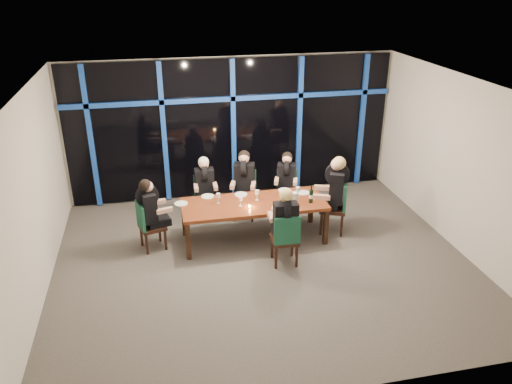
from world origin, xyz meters
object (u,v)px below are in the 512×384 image
dining_table (254,206)px  water_pitcher (294,198)px  diner_far_mid (244,175)px  diner_end_left (150,204)px  chair_far_mid (245,191)px  chair_near_mid (286,237)px  diner_far_right (287,174)px  diner_far_left (205,180)px  chair_end_right (338,204)px  chair_end_left (147,223)px  chair_far_right (286,189)px  chair_far_left (205,195)px  diner_end_right (335,184)px  wine_bottle (311,196)px  diner_near_mid (285,215)px

dining_table → water_pitcher: bearing=-15.0°
diner_far_mid → diner_end_left: (-1.83, -0.85, -0.04)m
diner_end_left → water_pitcher: 2.54m
chair_far_mid → chair_near_mid: (0.31, -1.98, -0.00)m
diner_far_right → diner_far_left: bearing=-163.3°
chair_end_right → diner_end_left: diner_end_left is taller
chair_near_mid → chair_end_right: bearing=-140.2°
chair_end_left → water_pitcher: size_ratio=4.24×
dining_table → diner_end_left: diner_end_left is taller
chair_far_right → chair_end_left: bearing=-142.2°
chair_end_left → water_pitcher: water_pitcher is taller
dining_table → chair_near_mid: chair_near_mid is taller
chair_far_left → diner_end_right: (2.29, -1.07, 0.49)m
chair_end_left → chair_end_right: size_ratio=0.89×
chair_far_left → diner_far_right: size_ratio=1.03×
diner_far_left → diner_end_right: size_ratio=0.87×
diner_far_mid → wine_bottle: (1.01, -1.13, -0.04)m
diner_far_left → diner_end_right: (2.29, -0.99, 0.13)m
wine_bottle → chair_near_mid: bearing=-131.2°
diner_end_right → diner_far_right: bearing=-122.4°
chair_far_mid → chair_near_mid: chair_far_mid is taller
chair_far_mid → chair_end_right: bearing=-16.2°
chair_far_left → water_pitcher: water_pitcher is taller
diner_far_left → diner_end_right: diner_end_right is taller
chair_end_right → chair_near_mid: 1.58m
dining_table → diner_near_mid: (0.34, -0.89, 0.23)m
diner_end_left → wine_bottle: diner_end_left is taller
chair_far_left → water_pitcher: (1.46, -1.26, 0.36)m
diner_far_mid → chair_far_right: bearing=21.9°
diner_near_mid → water_pitcher: 0.79m
chair_far_right → diner_far_mid: diner_far_mid is taller
diner_end_left → wine_bottle: 2.85m
diner_end_left → diner_end_right: bearing=-106.7°
diner_end_left → wine_bottle: bearing=-111.2°
dining_table → diner_far_mid: bearing=90.0°
chair_far_right → diner_end_left: (-2.72, -0.93, 0.38)m
dining_table → diner_far_mid: size_ratio=2.78×
diner_far_right → diner_near_mid: diner_near_mid is taller
chair_end_left → diner_far_right: diner_far_right is taller
diner_near_mid → chair_end_left: bearing=-19.7°
diner_near_mid → diner_end_right: bearing=-139.7°
chair_far_left → chair_end_left: (-1.14, -1.02, 0.01)m
chair_far_right → diner_end_left: bearing=-142.2°
chair_far_left → diner_end_right: bearing=-23.7°
chair_far_mid → chair_far_right: 0.87m
dining_table → chair_end_left: (-1.90, 0.05, -0.17)m
chair_end_left → wine_bottle: 2.95m
chair_far_mid → diner_end_left: diner_end_left is taller
chair_far_left → diner_far_right: bearing=-3.6°
diner_far_right → chair_far_right: bearing=90.0°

